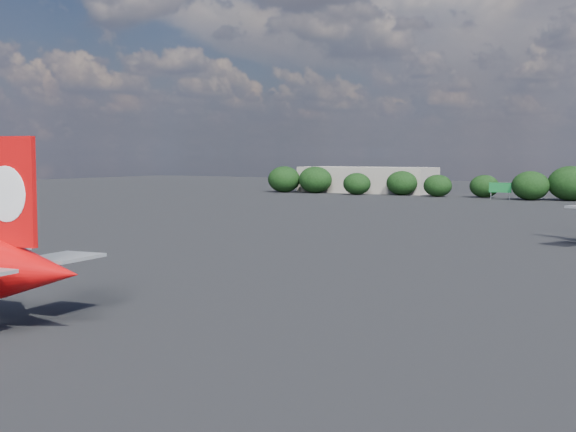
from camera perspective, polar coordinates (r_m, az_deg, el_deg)
The scene contains 4 objects.
ground at distance 106.38m, azimuth 6.16°, elevation -2.21°, with size 500.00×500.00×0.00m, color black.
terminal_building at distance 252.92m, azimuth 5.65°, elevation 2.58°, with size 42.00×16.00×8.00m.
highway_sign at distance 220.95m, azimuth 14.85°, elevation 1.95°, with size 6.00×0.30×4.50m.
horizon_treeline at distance 220.48m, azimuth 19.41°, elevation 2.00°, with size 202.25×14.82×9.05m.
Camera 1 is at (45.10, -35.55, 12.39)m, focal length 50.00 mm.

